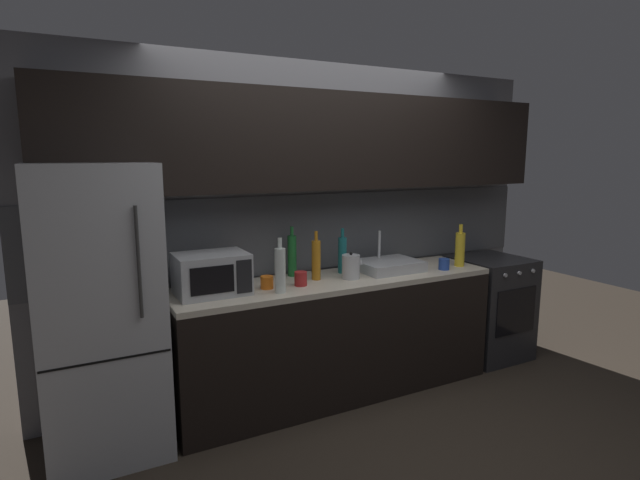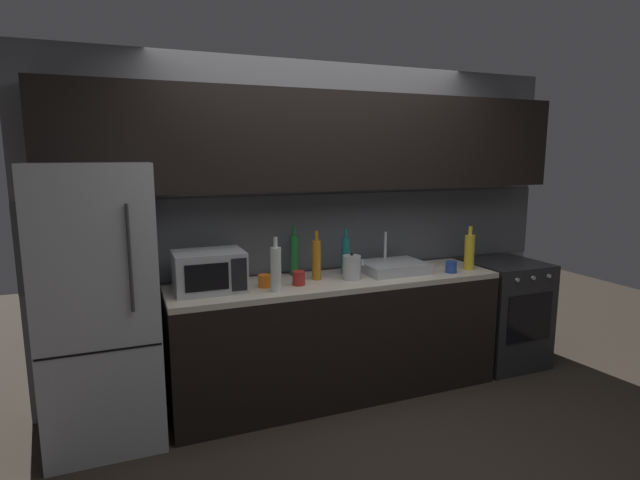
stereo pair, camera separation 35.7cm
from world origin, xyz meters
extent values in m
plane|color=#2D261E|center=(0.00, 0.00, 0.00)|extent=(10.00, 10.00, 0.00)
cube|color=slate|center=(0.00, 1.30, 1.25)|extent=(4.21, 0.10, 2.50)
cube|color=#4C4F54|center=(0.00, 1.25, 1.20)|extent=(4.21, 0.01, 0.60)
cube|color=black|center=(0.00, 1.08, 1.90)|extent=(3.87, 0.34, 0.70)
cube|color=black|center=(0.00, 0.90, 0.43)|extent=(2.47, 0.60, 0.86)
cube|color=beige|center=(0.00, 0.90, 0.88)|extent=(2.47, 0.60, 0.04)
cube|color=#ADAFB5|center=(-1.61, 0.90, 0.88)|extent=(0.68, 0.66, 1.76)
cube|color=black|center=(-1.61, 0.57, 0.70)|extent=(0.67, 0.00, 0.01)
cylinder|color=#333333|center=(-1.43, 0.55, 1.23)|extent=(0.02, 0.02, 0.62)
cube|color=#232326|center=(1.57, 0.90, 0.45)|extent=(0.60, 0.60, 0.90)
cube|color=black|center=(1.57, 0.60, 0.50)|extent=(0.45, 0.01, 0.40)
cylinder|color=#B2B2B7|center=(1.41, 0.59, 0.83)|extent=(0.03, 0.02, 0.03)
cylinder|color=#B2B2B7|center=(1.57, 0.59, 0.83)|extent=(0.03, 0.02, 0.03)
cylinder|color=#B2B2B7|center=(1.74, 0.59, 0.83)|extent=(0.03, 0.02, 0.03)
cube|color=#A8AAAF|center=(-0.93, 0.92, 1.04)|extent=(0.46, 0.34, 0.27)
cube|color=black|center=(-0.98, 0.75, 1.04)|extent=(0.28, 0.01, 0.18)
cube|color=black|center=(-0.77, 0.75, 1.04)|extent=(0.10, 0.01, 0.22)
cube|color=#ADAFB5|center=(0.48, 0.93, 0.94)|extent=(0.48, 0.38, 0.08)
cylinder|color=silver|center=(0.48, 1.06, 1.09)|extent=(0.02, 0.02, 0.22)
cylinder|color=#B7BABF|center=(0.09, 0.85, 0.99)|extent=(0.13, 0.13, 0.18)
sphere|color=black|center=(0.09, 0.85, 1.09)|extent=(0.02, 0.02, 0.02)
cone|color=#B7BABF|center=(0.17, 0.85, 1.02)|extent=(0.03, 0.03, 0.05)
cylinder|color=silver|center=(-0.52, 0.74, 1.05)|extent=(0.07, 0.07, 0.30)
cylinder|color=silver|center=(-0.52, 0.74, 1.23)|extent=(0.03, 0.03, 0.07)
cylinder|color=#B27019|center=(-0.16, 0.94, 1.04)|extent=(0.07, 0.07, 0.29)
cylinder|color=#B27019|center=(-0.16, 0.94, 1.22)|extent=(0.03, 0.03, 0.07)
cylinder|color=gold|center=(1.09, 0.79, 1.04)|extent=(0.08, 0.08, 0.28)
cylinder|color=gold|center=(1.09, 0.79, 1.21)|extent=(0.03, 0.03, 0.07)
cylinder|color=#1E6B2D|center=(-0.26, 1.12, 1.05)|extent=(0.07, 0.07, 0.31)
cylinder|color=#1E6B2D|center=(-0.26, 1.12, 1.24)|extent=(0.03, 0.03, 0.07)
cylinder|color=#19666B|center=(0.12, 1.03, 1.04)|extent=(0.07, 0.07, 0.28)
cylinder|color=#19666B|center=(0.12, 1.03, 1.21)|extent=(0.03, 0.03, 0.07)
cylinder|color=#A82323|center=(-0.33, 0.84, 0.95)|extent=(0.09, 0.09, 0.10)
cylinder|color=#234299|center=(0.89, 0.75, 0.94)|extent=(0.09, 0.09, 0.09)
cylinder|color=orange|center=(-0.57, 0.87, 0.94)|extent=(0.09, 0.09, 0.09)
camera|label=1|loc=(-1.78, -2.22, 1.80)|focal=27.97mm
camera|label=2|loc=(-1.46, -2.37, 1.80)|focal=27.97mm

